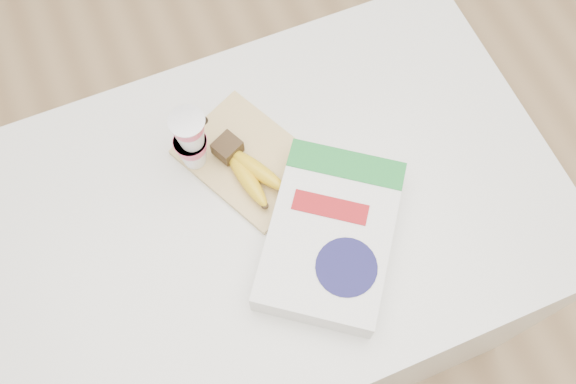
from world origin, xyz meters
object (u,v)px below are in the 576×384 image
at_px(table, 277,268).
at_px(cereal_box, 330,235).
at_px(yogurt_stack, 191,140).
at_px(cutting_board, 249,160).
at_px(bananas, 247,169).

bearing_deg(table, cereal_box, -57.52).
bearing_deg(cereal_box, yogurt_stack, 161.26).
bearing_deg(table, cutting_board, 94.71).
distance_m(cutting_board, bananas, 0.04).
bearing_deg(yogurt_stack, bananas, -38.82).
bearing_deg(table, bananas, 106.71).
height_order(table, bananas, bananas).
distance_m(cutting_board, yogurt_stack, 0.14).
distance_m(yogurt_stack, cereal_box, 0.31).
xyz_separation_m(table, yogurt_stack, (-0.10, 0.14, 0.51)).
bearing_deg(yogurt_stack, cutting_board, -20.58).
relative_size(bananas, cereal_box, 0.45).
bearing_deg(bananas, yogurt_stack, 141.18).
bearing_deg(bananas, table, -73.29).
height_order(cutting_board, bananas, bananas).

